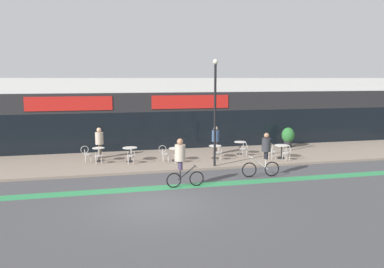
% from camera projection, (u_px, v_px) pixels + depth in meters
% --- Properties ---
extents(ground_plane, '(120.00, 120.00, 0.00)m').
position_uv_depth(ground_plane, '(154.00, 204.00, 13.78)').
color(ground_plane, '#424244').
extents(sidewalk_slab, '(40.00, 5.50, 0.12)m').
position_uv_depth(sidewalk_slab, '(137.00, 161.00, 20.75)').
color(sidewalk_slab, gray).
rests_on(sidewalk_slab, ground).
extents(storefront_facade, '(40.00, 4.06, 4.62)m').
position_uv_depth(storefront_facade, '(130.00, 113.00, 24.96)').
color(storefront_facade, silver).
rests_on(storefront_facade, ground).
extents(bike_lane_stripe, '(36.00, 0.70, 0.01)m').
position_uv_depth(bike_lane_stripe, '(148.00, 189.00, 15.72)').
color(bike_lane_stripe, '#2D844C').
rests_on(bike_lane_stripe, ground).
extents(bistro_table_0, '(0.65, 0.65, 0.76)m').
position_uv_depth(bistro_table_0, '(99.00, 152.00, 20.21)').
color(bistro_table_0, black).
rests_on(bistro_table_0, sidewalk_slab).
extents(bistro_table_1, '(0.78, 0.78, 0.78)m').
position_uv_depth(bistro_table_1, '(130.00, 151.00, 20.21)').
color(bistro_table_1, black).
rests_on(bistro_table_1, sidewalk_slab).
extents(bistro_table_2, '(0.74, 0.74, 0.72)m').
position_uv_depth(bistro_table_2, '(176.00, 152.00, 20.38)').
color(bistro_table_2, black).
rests_on(bistro_table_2, sidewalk_slab).
extents(bistro_table_3, '(0.71, 0.71, 0.73)m').
position_uv_depth(bistro_table_3, '(215.00, 149.00, 21.08)').
color(bistro_table_3, black).
rests_on(bistro_table_3, sidewalk_slab).
extents(bistro_table_4, '(0.70, 0.70, 0.76)m').
position_uv_depth(bistro_table_4, '(240.00, 145.00, 22.17)').
color(bistro_table_4, black).
rests_on(bistro_table_4, sidewalk_slab).
extents(bistro_table_5, '(0.78, 0.78, 0.76)m').
position_uv_depth(bistro_table_5, '(282.00, 149.00, 21.02)').
color(bistro_table_5, black).
rests_on(bistro_table_5, sidewalk_slab).
extents(cafe_chair_0_near, '(0.45, 0.60, 0.90)m').
position_uv_depth(cafe_chair_0_near, '(99.00, 155.00, 19.61)').
color(cafe_chair_0_near, '#B7B2AD').
rests_on(cafe_chair_0_near, sidewalk_slab).
extents(cafe_chair_0_side, '(0.60, 0.44, 0.90)m').
position_uv_depth(cafe_chair_0_side, '(87.00, 153.00, 20.06)').
color(cafe_chair_0_side, '#B7B2AD').
rests_on(cafe_chair_0_side, sidewalk_slab).
extents(cafe_chair_1_near, '(0.42, 0.58, 0.90)m').
position_uv_depth(cafe_chair_1_near, '(131.00, 155.00, 19.62)').
color(cafe_chair_1_near, '#B7B2AD').
rests_on(cafe_chair_1_near, sidewalk_slab).
extents(cafe_chair_2_near, '(0.42, 0.59, 0.90)m').
position_uv_depth(cafe_chair_2_near, '(178.00, 154.00, 19.78)').
color(cafe_chair_2_near, '#B7B2AD').
rests_on(cafe_chair_2_near, sidewalk_slab).
extents(cafe_chair_2_side, '(0.59, 0.43, 0.90)m').
position_uv_depth(cafe_chair_2_side, '(164.00, 152.00, 20.24)').
color(cafe_chair_2_side, '#B7B2AD').
rests_on(cafe_chair_2_side, sidewalk_slab).
extents(cafe_chair_3_near, '(0.45, 0.60, 0.90)m').
position_uv_depth(cafe_chair_3_near, '(218.00, 151.00, 20.48)').
color(cafe_chair_3_near, '#B7B2AD').
rests_on(cafe_chair_3_near, sidewalk_slab).
extents(cafe_chair_4_near, '(0.45, 0.60, 0.90)m').
position_uv_depth(cafe_chair_4_near, '(244.00, 148.00, 21.58)').
color(cafe_chair_4_near, '#B7B2AD').
rests_on(cafe_chair_4_near, sidewalk_slab).
extents(cafe_chair_5_near, '(0.44, 0.59, 0.90)m').
position_uv_depth(cafe_chair_5_near, '(287.00, 152.00, 20.42)').
color(cafe_chair_5_near, '#B7B2AD').
rests_on(cafe_chair_5_near, sidewalk_slab).
extents(cafe_chair_5_side, '(0.59, 0.44, 0.90)m').
position_uv_depth(cafe_chair_5_side, '(271.00, 150.00, 20.87)').
color(cafe_chair_5_side, '#B7B2AD').
rests_on(cafe_chair_5_side, sidewalk_slab).
extents(planter_pot, '(0.83, 0.83, 1.30)m').
position_uv_depth(planter_pot, '(288.00, 136.00, 24.44)').
color(planter_pot, '#232326').
rests_on(planter_pot, sidewalk_slab).
extents(lamp_post, '(0.26, 0.26, 5.42)m').
position_uv_depth(lamp_post, '(215.00, 106.00, 18.84)').
color(lamp_post, black).
rests_on(lamp_post, sidewalk_slab).
extents(cyclist_0, '(1.65, 0.51, 2.10)m').
position_uv_depth(cyclist_0, '(181.00, 158.00, 15.76)').
color(cyclist_0, black).
rests_on(cyclist_0, ground).
extents(cyclist_1, '(1.82, 0.53, 2.08)m').
position_uv_depth(cyclist_1, '(265.00, 152.00, 17.47)').
color(cyclist_1, black).
rests_on(cyclist_1, ground).
extents(pedestrian_near_end, '(0.45, 0.45, 1.67)m').
position_uv_depth(pedestrian_near_end, '(215.00, 138.00, 22.18)').
color(pedestrian_near_end, '#4C3D2D').
rests_on(pedestrian_near_end, sidewalk_slab).
extents(pedestrian_far_end, '(0.53, 0.53, 1.74)m').
position_uv_depth(pedestrian_far_end, '(99.00, 140.00, 21.08)').
color(pedestrian_far_end, '#4C3D2D').
rests_on(pedestrian_far_end, sidewalk_slab).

